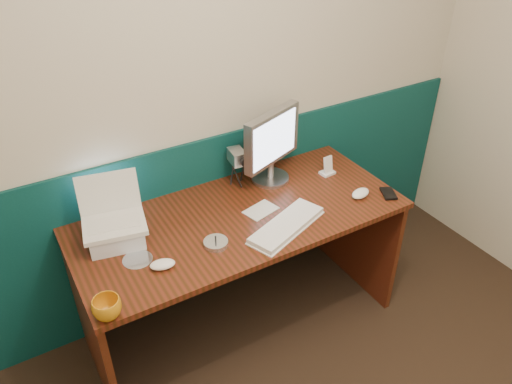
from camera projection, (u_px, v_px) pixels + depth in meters
back_wall at (190, 94)px, 2.36m from camera, size 3.50×0.04×2.50m
wainscot at (201, 222)px, 2.77m from camera, size 3.48×0.02×1.00m
desk at (241, 273)px, 2.61m from camera, size 1.60×0.70×0.75m
laptop_riser at (116, 235)px, 2.21m from camera, size 0.27×0.24×0.08m
laptop at (111, 207)px, 2.13m from camera, size 0.30×0.26×0.22m
monitor at (271, 147)px, 2.56m from camera, size 0.40×0.24×0.39m
keyboard at (286, 226)px, 2.31m from camera, size 0.44×0.28×0.02m
mouse_right at (360, 193)px, 2.52m from camera, size 0.13×0.09×0.04m
mouse_left at (163, 264)px, 2.08m from camera, size 0.12×0.09×0.04m
mug at (107, 308)px, 1.84m from camera, size 0.14×0.14×0.09m
camcorder at (237, 170)px, 2.58m from camera, size 0.09×0.12×0.18m
cd_spindle at (216, 243)px, 2.21m from camera, size 0.11×0.11×0.02m
cd_loose_a at (138, 259)px, 2.13m from camera, size 0.13×0.13×0.00m
pen at (292, 208)px, 2.45m from camera, size 0.13×0.03×0.01m
papers at (261, 210)px, 2.43m from camera, size 0.18×0.14×0.00m
dock at (327, 173)px, 2.71m from camera, size 0.08×0.06×0.01m
music_player at (328, 164)px, 2.68m from camera, size 0.05×0.03×0.09m
pda at (388, 193)px, 2.54m from camera, size 0.10×0.12×0.01m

